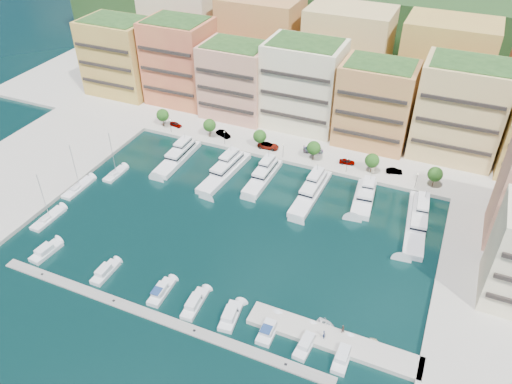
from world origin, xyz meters
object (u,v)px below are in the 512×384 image
cruiser_7 (269,330)px  cruiser_9 (343,356)px  yacht_2 (226,170)px  sailboat_2 (115,174)px  lamppost_3 (347,163)px  yacht_3 (264,175)px  tree_0 (163,115)px  sailboat_0 (48,219)px  lamppost_2 (283,149)px  car_3 (313,150)px  yacht_1 (179,156)px  yacht_4 (312,191)px  tree_4 (372,161)px  cruiser_8 (307,343)px  tree_1 (210,125)px  car_2 (268,146)px  sailboat_1 (78,188)px  cruiser_5 (195,304)px  tree_5 (435,174)px  person_0 (324,334)px  yacht_6 (417,220)px  car_4 (347,162)px  lamppost_4 (417,178)px  person_1 (342,329)px  tender_2 (326,324)px  tender_3 (374,340)px  tree_2 (260,136)px  car_0 (176,124)px  cruiser_0 (46,252)px  cruiser_6 (230,316)px  car_1 (223,134)px  cruiser_2 (105,273)px  lamppost_1 (225,136)px  car_5 (394,171)px  lamppost_0 (170,124)px  yacht_5 (364,196)px

cruiser_7 → cruiser_9: bearing=0.0°
yacht_2 → sailboat_2: sailboat_2 is taller
lamppost_3 → yacht_3: yacht_3 is taller
yacht_2 → tree_0: bearing=153.1°
sailboat_0 → lamppost_2: bearing=48.2°
tree_0 → car_3: 47.04m
tree_0 → yacht_1: bearing=-45.6°
yacht_4 → sailboat_2: bearing=-165.8°
tree_4 → cruiser_8: tree_4 is taller
tree_1 → lamppost_2: (24.00, -2.30, -0.92)m
yacht_1 → cruiser_7: size_ratio=2.72×
car_2 → sailboat_1: bearing=130.6°
tree_0 → cruiser_5: bearing=-53.4°
tree_5 → car_2: tree_5 is taller
cruiser_9 → car_3: size_ratio=1.36×
yacht_4 → car_3: size_ratio=3.74×
tree_1 → person_0: size_ratio=2.95×
yacht_6 → tree_5: bearing=84.8°
car_4 → lamppost_4: bearing=-112.8°
sailboat_2 → person_1: bearing=-20.8°
tender_2 → tender_3: bearing=-73.1°
tree_2 → car_0: size_ratio=1.42×
person_0 → cruiser_7: bearing=84.1°
sailboat_2 → person_1: size_ratio=7.73×
yacht_3 → cruiser_8: size_ratio=2.25×
yacht_2 → yacht_6: bearing=-1.3°
car_4 → car_0: bearing=79.4°
cruiser_0 → cruiser_6: bearing=0.0°
lamppost_3 → tender_2: (9.94, -50.20, -3.44)m
cruiser_7 → sailboat_1: 65.73m
cruiser_9 → lamppost_3: bearing=104.7°
cruiser_8 → car_0: car_0 is taller
tree_4 → person_0: size_ratio=2.95×
yacht_2 → car_4: 33.02m
yacht_4 → car_0: size_ratio=5.32×
yacht_6 → car_1: 61.48m
cruiser_9 → cruiser_2: bearing=180.0°
lamppost_1 → car_5: (47.85, 4.46, -2.13)m
cruiser_2 → sailboat_1: size_ratio=0.54×
cruiser_0 → tender_2: size_ratio=2.01×
cruiser_2 → cruiser_6: size_ratio=0.96×
tree_4 → lamppost_2: tree_4 is taller
tree_0 → yacht_4: bearing=-15.2°
lamppost_0 → yacht_4: 49.84m
sailboat_1 → tender_2: bearing=-13.0°
tree_5 → car_5: size_ratio=1.33×
car_5 → yacht_5: bearing=145.2°
tree_1 → sailboat_0: (-17.59, -48.87, -4.43)m
yacht_5 → cruiser_7: (-6.55, -46.71, -0.64)m
tender_3 → cruiser_9: bearing=151.0°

